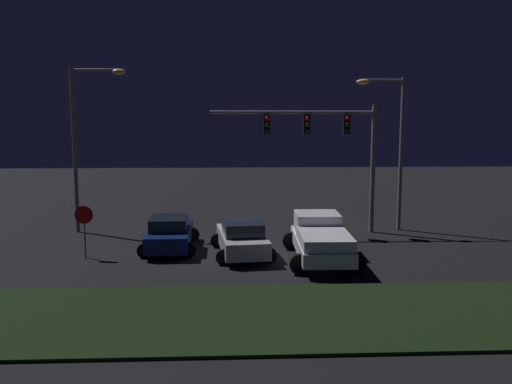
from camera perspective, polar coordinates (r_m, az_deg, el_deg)
name	(u,v)px	position (r m, az deg, el deg)	size (l,w,h in m)	color
ground_plane	(243,250)	(24.34, -1.40, -6.07)	(80.00, 80.00, 0.00)	black
grass_median	(249,316)	(16.41, -0.76, -12.86)	(25.35, 5.57, 0.10)	black
pickup_truck	(320,236)	(22.53, 6.76, -4.65)	(2.97, 5.45, 1.80)	silver
car_sedan	(170,233)	(24.49, -9.04, -4.30)	(2.53, 4.43, 1.51)	navy
car_sedan_far	(242,238)	(23.21, -1.48, -4.88)	(2.79, 4.57, 1.51)	#B7B7BC
traffic_signal_gantry	(326,137)	(27.50, 7.32, 5.79)	(8.32, 0.56, 6.50)	slate
street_lamp_left	(85,129)	(28.76, -17.54, 6.30)	(2.80, 0.44, 8.35)	slate
street_lamp_right	(392,135)	(28.81, 14.09, 5.87)	(2.53, 0.44, 7.88)	slate
stop_sign	(84,222)	(23.65, -17.61, -2.98)	(0.76, 0.08, 2.23)	slate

